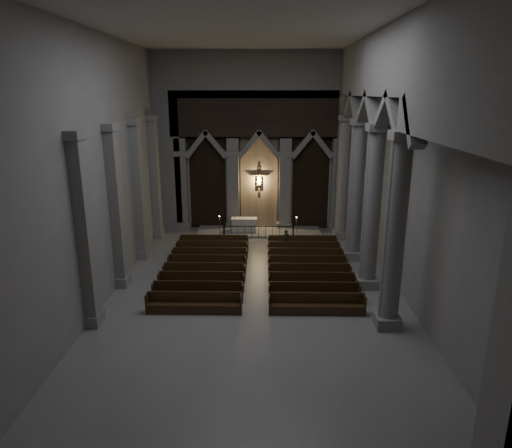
{
  "coord_description": "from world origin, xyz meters",
  "views": [
    {
      "loc": [
        0.37,
        -19.66,
        9.39
      ],
      "look_at": [
        -0.05,
        3.0,
        2.82
      ],
      "focal_mm": 32.0,
      "sensor_mm": 36.0,
      "label": 1
    }
  ],
  "objects_px": {
    "candle_stand_left": "(220,232)",
    "worshipper": "(286,240)",
    "altar": "(244,224)",
    "altar_rail": "(259,230)",
    "candle_stand_right": "(296,234)",
    "pews": "(257,271)"
  },
  "relations": [
    {
      "from": "altar",
      "to": "altar_rail",
      "type": "bearing_deg",
      "value": -53.4
    },
    {
      "from": "altar",
      "to": "candle_stand_left",
      "type": "height_order",
      "value": "candle_stand_left"
    },
    {
      "from": "candle_stand_right",
      "to": "candle_stand_left",
      "type": "bearing_deg",
      "value": 175.79
    },
    {
      "from": "pews",
      "to": "worshipper",
      "type": "relative_size",
      "value": 7.73
    },
    {
      "from": "altar_rail",
      "to": "candle_stand_right",
      "type": "bearing_deg",
      "value": -7.62
    },
    {
      "from": "altar",
      "to": "altar_rail",
      "type": "distance_m",
      "value": 1.71
    },
    {
      "from": "altar",
      "to": "pews",
      "type": "xyz_separation_m",
      "value": [
        1.02,
        -7.82,
        -0.29
      ]
    },
    {
      "from": "candle_stand_right",
      "to": "altar_rail",
      "type": "bearing_deg",
      "value": 172.38
    },
    {
      "from": "pews",
      "to": "altar_rail",
      "type": "bearing_deg",
      "value": 90.0
    },
    {
      "from": "candle_stand_right",
      "to": "worshipper",
      "type": "xyz_separation_m",
      "value": [
        -0.71,
        -1.77,
        0.18
      ]
    },
    {
      "from": "altar_rail",
      "to": "pews",
      "type": "distance_m",
      "value": 6.46
    },
    {
      "from": "altar",
      "to": "altar_rail",
      "type": "xyz_separation_m",
      "value": [
        1.02,
        -1.37,
        0.01
      ]
    },
    {
      "from": "altar",
      "to": "worshipper",
      "type": "height_order",
      "value": "worshipper"
    },
    {
      "from": "candle_stand_left",
      "to": "candle_stand_right",
      "type": "distance_m",
      "value": 5.06
    },
    {
      "from": "candle_stand_left",
      "to": "candle_stand_right",
      "type": "height_order",
      "value": "candle_stand_right"
    },
    {
      "from": "candle_stand_left",
      "to": "worshipper",
      "type": "relative_size",
      "value": 1.26
    },
    {
      "from": "pews",
      "to": "worshipper",
      "type": "bearing_deg",
      "value": 68.14
    },
    {
      "from": "altar_rail",
      "to": "worshipper",
      "type": "relative_size",
      "value": 3.76
    },
    {
      "from": "candle_stand_left",
      "to": "worshipper",
      "type": "distance_m",
      "value": 4.83
    },
    {
      "from": "altar",
      "to": "candle_stand_right",
      "type": "relative_size",
      "value": 1.09
    },
    {
      "from": "altar",
      "to": "altar_rail",
      "type": "relative_size",
      "value": 0.38
    },
    {
      "from": "candle_stand_right",
      "to": "worshipper",
      "type": "height_order",
      "value": "candle_stand_right"
    }
  ]
}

